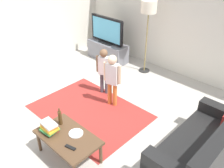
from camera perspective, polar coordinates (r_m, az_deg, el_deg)
ground at (r=4.57m, az=-5.28°, el=-9.84°), size 7.80×7.80×0.00m
wall_back at (r=6.08m, az=16.34°, el=14.24°), size 6.00×0.12×2.70m
area_rug at (r=4.92m, az=-5.33°, el=-6.38°), size 2.20×1.60×0.01m
tv_stand at (r=6.91m, az=-1.03°, el=7.66°), size 1.20×0.44×0.50m
tv at (r=6.68m, az=-1.21°, el=12.37°), size 1.10×0.28×0.71m
couch at (r=3.95m, az=20.66°, el=-14.46°), size 0.80×1.80×0.86m
floor_lamp at (r=5.87m, az=8.56°, el=16.53°), size 0.36×0.36×1.78m
child_near_tv at (r=5.17m, az=-1.90°, el=3.87°), size 0.33×0.20×1.04m
child_center at (r=4.75m, az=0.07°, el=1.86°), size 0.36×0.19×1.11m
coffee_table at (r=3.84m, az=-10.26°, el=-12.43°), size 1.00×0.60×0.42m
book_stack at (r=3.88m, az=-14.42°, el=-9.75°), size 0.28×0.24×0.17m
bottle at (r=3.96m, az=-12.00°, el=-7.70°), size 0.06×0.06×0.31m
tv_remote at (r=3.62m, az=-9.71°, el=-14.38°), size 0.18×0.09×0.02m
plate at (r=3.82m, az=-8.42°, el=-11.33°), size 0.22×0.22×0.02m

